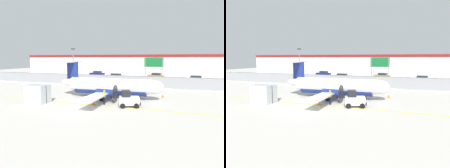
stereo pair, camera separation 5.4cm
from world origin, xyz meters
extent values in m
plane|color=#BCB7AD|center=(0.00, 0.00, 0.00)|extent=(140.00, 140.00, 0.00)
cube|color=yellow|center=(0.00, 2.00, 0.00)|extent=(84.00, 0.20, 0.01)
cube|color=gray|center=(0.00, 18.00, 1.00)|extent=(98.00, 0.04, 2.00)
cylinder|color=slate|center=(0.00, 18.00, 2.05)|extent=(98.00, 0.10, 0.10)
cube|color=#38383A|center=(0.00, 29.50, 0.06)|extent=(98.00, 17.00, 0.12)
cube|color=beige|center=(0.00, 48.00, 3.25)|extent=(91.00, 8.00, 6.50)
cube|color=maroon|center=(0.00, 44.00, 6.10)|extent=(91.00, 0.20, 0.80)
cylinder|color=white|center=(0.75, 6.53, 1.75)|extent=(11.16, 2.11, 1.90)
ellipsoid|color=white|center=(6.59, 6.63, 1.75)|extent=(2.60, 1.85, 1.80)
ellipsoid|color=white|center=(-5.10, 6.42, 1.95)|extent=(3.16, 1.10, 1.05)
cylinder|color=navy|center=(0.75, 6.53, 1.23)|extent=(10.01, 1.67, 1.48)
cube|color=white|center=(0.85, 6.53, 1.18)|extent=(1.90, 16.03, 0.18)
cylinder|color=navy|center=(1.00, 9.13, 1.18)|extent=(2.22, 0.94, 0.90)
cone|color=black|center=(2.15, 9.15, 1.18)|extent=(0.46, 0.45, 0.44)
cylinder|color=#262626|center=(2.30, 9.15, 1.18)|extent=(0.08, 2.10, 2.10)
cylinder|color=navy|center=(1.09, 3.93, 1.18)|extent=(2.22, 0.94, 0.90)
cone|color=black|center=(2.24, 3.95, 1.18)|extent=(0.46, 0.45, 0.44)
cylinder|color=#262626|center=(2.39, 3.96, 1.18)|extent=(0.08, 2.10, 2.10)
cube|color=navy|center=(-4.81, 6.42, 3.30)|extent=(1.70, 0.21, 3.10)
cube|color=white|center=(-4.96, 6.42, 4.85)|extent=(1.19, 4.82, 0.14)
cylinder|color=#59595B|center=(4.67, 6.60, 0.79)|extent=(0.14, 0.14, 0.97)
cylinder|color=black|center=(4.67, 6.60, 0.30)|extent=(0.60, 0.23, 0.60)
cylinder|color=#59595B|center=(0.41, 8.73, 0.83)|extent=(0.14, 0.14, 0.90)
cylinder|color=black|center=(0.41, 8.73, 0.38)|extent=(0.76, 0.23, 0.76)
cylinder|color=#59595B|center=(0.49, 4.31, 0.83)|extent=(0.14, 0.14, 0.90)
cylinder|color=black|center=(0.49, 4.31, 0.38)|extent=(0.76, 0.23, 0.76)
cube|color=silver|center=(4.51, 2.46, 0.73)|extent=(2.45, 1.81, 0.90)
cube|color=black|center=(4.18, 2.33, 1.53)|extent=(1.20, 1.26, 0.70)
cube|color=black|center=(5.58, 2.87, 0.43)|extent=(0.54, 1.08, 0.30)
cylinder|color=black|center=(4.99, 3.29, 0.28)|extent=(0.59, 0.37, 0.56)
cylinder|color=black|center=(5.42, 2.17, 0.28)|extent=(0.59, 0.37, 0.56)
cylinder|color=black|center=(3.59, 2.75, 0.28)|extent=(0.59, 0.37, 0.56)
cylinder|color=black|center=(4.02, 1.63, 0.28)|extent=(0.59, 0.37, 0.56)
cylinder|color=#191E4C|center=(1.46, 2.66, 0.42)|extent=(0.18, 0.18, 0.85)
cylinder|color=#191E4C|center=(1.43, 2.85, 0.42)|extent=(0.18, 0.18, 0.85)
cylinder|color=yellow|center=(1.44, 2.75, 1.15)|extent=(0.39, 0.39, 0.60)
cylinder|color=yellow|center=(1.48, 2.54, 1.18)|extent=(0.11, 0.11, 0.55)
cylinder|color=yellow|center=(1.41, 2.97, 1.18)|extent=(0.11, 0.11, 0.55)
sphere|color=tan|center=(1.44, 2.75, 1.59)|extent=(0.22, 0.22, 0.22)
cube|color=#B7BCC1|center=(-6.40, 0.87, 1.10)|extent=(2.41, 2.02, 2.20)
cube|color=#333338|center=(-6.40, 0.87, 1.10)|extent=(2.44, 0.10, 2.20)
cube|color=orange|center=(0.30, 2.19, 0.02)|extent=(0.36, 0.36, 0.04)
cone|color=orange|center=(0.30, 2.19, 0.34)|extent=(0.28, 0.28, 0.60)
cylinder|color=white|center=(0.30, 2.19, 0.42)|extent=(0.17, 0.17, 0.08)
cube|color=orange|center=(7.56, 9.21, 0.02)|extent=(0.36, 0.36, 0.04)
cone|color=orange|center=(7.56, 9.21, 0.34)|extent=(0.28, 0.28, 0.60)
cylinder|color=white|center=(7.56, 9.21, 0.42)|extent=(0.17, 0.17, 0.08)
cube|color=orange|center=(-0.15, 8.30, 0.02)|extent=(0.36, 0.36, 0.04)
cone|color=orange|center=(-0.15, 8.30, 0.34)|extent=(0.28, 0.28, 0.60)
cylinder|color=white|center=(-0.15, 8.30, 0.42)|extent=(0.17, 0.17, 0.08)
cube|color=navy|center=(-13.35, 34.73, 0.74)|extent=(4.27, 1.88, 0.80)
cube|color=#262D38|center=(-13.20, 34.74, 1.42)|extent=(2.27, 1.65, 0.56)
cylinder|color=black|center=(-14.71, 33.77, 0.42)|extent=(0.61, 0.23, 0.60)
cylinder|color=black|center=(-14.79, 35.57, 0.42)|extent=(0.61, 0.23, 0.60)
cylinder|color=black|center=(-11.92, 33.90, 0.42)|extent=(0.61, 0.23, 0.60)
cylinder|color=black|center=(-11.99, 35.69, 0.42)|extent=(0.61, 0.23, 0.60)
cube|color=red|center=(-5.03, 27.38, 0.74)|extent=(4.37, 2.19, 0.80)
cube|color=#262D38|center=(-5.18, 27.40, 1.42)|extent=(2.37, 1.81, 0.56)
cylinder|color=black|center=(-3.53, 28.11, 0.42)|extent=(0.62, 0.27, 0.60)
cylinder|color=black|center=(-3.74, 26.32, 0.42)|extent=(0.62, 0.27, 0.60)
cylinder|color=black|center=(-6.31, 28.44, 0.42)|extent=(0.62, 0.27, 0.60)
cylinder|color=black|center=(-6.52, 26.65, 0.42)|extent=(0.62, 0.27, 0.60)
cube|color=#B28C19|center=(3.72, 32.66, 0.74)|extent=(4.33, 2.04, 0.80)
cube|color=#262D38|center=(3.87, 32.65, 1.42)|extent=(2.32, 1.74, 0.56)
cylinder|color=black|center=(2.25, 31.88, 0.42)|extent=(0.61, 0.25, 0.60)
cylinder|color=black|center=(2.40, 33.67, 0.42)|extent=(0.61, 0.25, 0.60)
cylinder|color=black|center=(5.04, 31.65, 0.42)|extent=(0.61, 0.25, 0.60)
cylinder|color=black|center=(5.19, 33.44, 0.42)|extent=(0.61, 0.25, 0.60)
cube|color=silver|center=(12.96, 27.52, 0.74)|extent=(4.28, 1.91, 0.80)
cube|color=#262D38|center=(12.81, 27.52, 1.42)|extent=(2.28, 1.67, 0.56)
cylinder|color=black|center=(14.40, 28.34, 0.42)|extent=(0.61, 0.23, 0.60)
cylinder|color=black|center=(14.31, 26.54, 0.42)|extent=(0.61, 0.23, 0.60)
cylinder|color=black|center=(11.61, 28.49, 0.42)|extent=(0.61, 0.23, 0.60)
cylinder|color=black|center=(11.51, 26.69, 0.42)|extent=(0.61, 0.23, 0.60)
cylinder|color=slate|center=(-10.19, 15.89, 3.50)|extent=(0.16, 0.16, 7.00)
cube|color=#333333|center=(-10.19, 15.89, 7.15)|extent=(0.70, 0.30, 0.24)
cylinder|color=slate|center=(3.15, 20.40, 2.75)|extent=(0.14, 0.14, 5.50)
cylinder|color=slate|center=(6.35, 20.40, 2.75)|extent=(0.14, 0.14, 5.50)
cube|color=#14662D|center=(4.75, 20.40, 4.60)|extent=(3.60, 0.10, 1.80)
camera|label=1|loc=(9.84, -18.55, 5.41)|focal=32.00mm
camera|label=2|loc=(9.89, -18.53, 5.41)|focal=32.00mm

